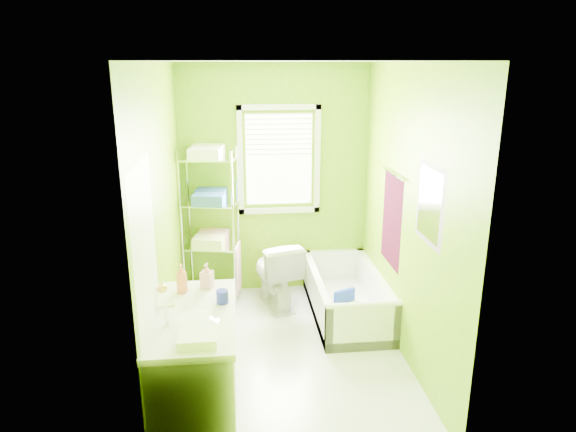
{
  "coord_description": "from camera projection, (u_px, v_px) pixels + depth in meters",
  "views": [
    {
      "loc": [
        -0.44,
        -4.2,
        2.59
      ],
      "look_at": [
        0.03,
        0.25,
        1.25
      ],
      "focal_mm": 32.0,
      "sensor_mm": 36.0,
      "label": 1
    }
  ],
  "objects": [
    {
      "name": "door",
      "position": [
        150.0,
        309.0,
        3.45
      ],
      "size": [
        0.09,
        0.8,
        2.0
      ],
      "color": "white",
      "rests_on": "ground"
    },
    {
      "name": "ground",
      "position": [
        288.0,
        352.0,
        4.79
      ],
      "size": [
        2.9,
        2.9,
        0.0
      ],
      "primitive_type": "plane",
      "color": "silver",
      "rests_on": "ground"
    },
    {
      "name": "window",
      "position": [
        279.0,
        154.0,
        5.69
      ],
      "size": [
        0.92,
        0.05,
        1.22
      ],
      "color": "white",
      "rests_on": "ground"
    },
    {
      "name": "right_wall_decor",
      "position": [
        405.0,
        214.0,
        4.49
      ],
      "size": [
        0.04,
        1.48,
        1.17
      ],
      "color": "#3B061B",
      "rests_on": "ground"
    },
    {
      "name": "bathtub",
      "position": [
        346.0,
        301.0,
        5.45
      ],
      "size": [
        0.71,
        1.52,
        0.49
      ],
      "color": "white",
      "rests_on": "ground"
    },
    {
      "name": "room_envelope",
      "position": [
        288.0,
        191.0,
        4.34
      ],
      "size": [
        2.14,
        2.94,
        2.62
      ],
      "color": "#679707",
      "rests_on": "ground"
    },
    {
      "name": "wire_shelf_unit",
      "position": [
        212.0,
        208.0,
        5.56
      ],
      "size": [
        0.64,
        0.52,
        1.75
      ],
      "color": "silver",
      "rests_on": "ground"
    },
    {
      "name": "vanity",
      "position": [
        197.0,
        364.0,
        3.78
      ],
      "size": [
        0.59,
        1.16,
        1.11
      ],
      "color": "silver",
      "rests_on": "ground"
    },
    {
      "name": "toilet",
      "position": [
        275.0,
        272.0,
        5.63
      ],
      "size": [
        0.6,
        0.83,
        0.77
      ],
      "primitive_type": "imported",
      "rotation": [
        0.0,
        0.0,
        3.39
      ],
      "color": "white",
      "rests_on": "ground"
    }
  ]
}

